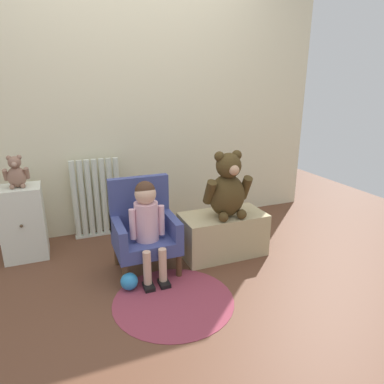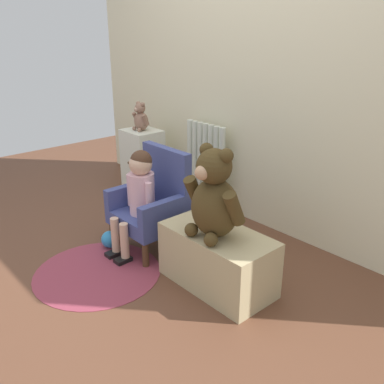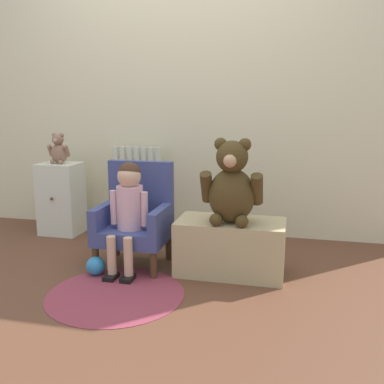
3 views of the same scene
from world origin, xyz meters
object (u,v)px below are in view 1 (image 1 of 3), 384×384
(small_teddy_bear, at_px, (16,173))
(child_armchair, at_px, (144,229))
(large_teddy_bear, at_px, (228,188))
(child_figure, at_px, (147,216))
(toy_ball, at_px, (129,281))
(floor_rug, at_px, (174,300))
(low_bench, at_px, (223,234))
(radiator, at_px, (97,199))
(small_dresser, at_px, (23,223))

(small_teddy_bear, bearing_deg, child_armchair, -31.18)
(child_armchair, height_order, large_teddy_bear, large_teddy_bear)
(child_figure, relative_size, toy_ball, 5.93)
(floor_rug, bearing_deg, low_bench, 38.82)
(radiator, distance_m, child_armchair, 0.76)
(child_figure, xyz_separation_m, low_bench, (0.64, 0.09, -0.28))
(child_armchair, bearing_deg, child_figure, -90.00)
(small_dresser, distance_m, floor_rug, 1.39)
(large_teddy_bear, relative_size, floor_rug, 0.66)
(small_dresser, bearing_deg, child_armchair, -31.31)
(radiator, height_order, floor_rug, radiator)
(small_dresser, distance_m, child_figure, 1.07)
(small_dresser, height_order, low_bench, small_dresser)
(child_armchair, distance_m, low_bench, 0.66)
(radiator, bearing_deg, large_teddy_bear, -41.06)
(low_bench, distance_m, large_teddy_bear, 0.40)
(low_bench, bearing_deg, toy_ball, -164.20)
(large_teddy_bear, height_order, toy_ball, large_teddy_bear)
(radiator, xyz_separation_m, low_bench, (0.90, -0.74, -0.18))
(child_figure, bearing_deg, floor_rug, -81.22)
(low_bench, xyz_separation_m, large_teddy_bear, (0.01, -0.04, 0.40))
(child_figure, bearing_deg, large_teddy_bear, 4.10)
(small_teddy_bear, bearing_deg, floor_rug, -48.11)
(floor_rug, bearing_deg, child_armchair, 96.78)
(low_bench, relative_size, toy_ball, 5.69)
(floor_rug, bearing_deg, large_teddy_bear, 35.79)
(low_bench, xyz_separation_m, small_teddy_bear, (-1.48, 0.53, 0.52))
(child_figure, distance_m, large_teddy_bear, 0.66)
(low_bench, bearing_deg, floor_rug, -141.18)
(child_figure, bearing_deg, small_dresser, 143.42)
(child_figure, relative_size, low_bench, 1.04)
(toy_ball, bearing_deg, floor_rug, -45.24)
(small_teddy_bear, bearing_deg, large_teddy_bear, -21.10)
(child_armchair, bearing_deg, low_bench, -2.04)
(low_bench, bearing_deg, large_teddy_bear, -80.92)
(toy_ball, bearing_deg, low_bench, 15.80)
(radiator, relative_size, small_dresser, 1.22)
(radiator, height_order, child_armchair, radiator)
(large_teddy_bear, height_order, small_teddy_bear, large_teddy_bear)
(low_bench, distance_m, floor_rug, 0.77)
(small_teddy_bear, xyz_separation_m, toy_ball, (0.66, -0.76, -0.64))
(child_armchair, relative_size, small_teddy_bear, 2.78)
(toy_ball, bearing_deg, radiator, 94.32)
(small_dresser, height_order, floor_rug, small_dresser)
(small_dresser, distance_m, small_teddy_bear, 0.40)
(radiator, relative_size, large_teddy_bear, 1.38)
(small_dresser, xyz_separation_m, child_armchair, (0.85, -0.52, 0.02))
(radiator, distance_m, low_bench, 1.18)
(low_bench, height_order, floor_rug, low_bench)
(small_teddy_bear, bearing_deg, small_dresser, 135.85)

